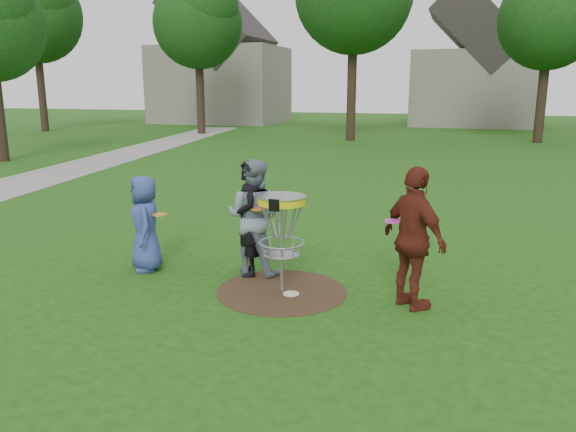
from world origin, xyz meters
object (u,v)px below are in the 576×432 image
(player_grey, at_px, (254,217))
(player_blue, at_px, (145,223))
(player_maroon, at_px, (414,239))
(disc_golf_basket, at_px, (282,220))
(player_black, at_px, (249,219))

(player_grey, bearing_deg, player_blue, 14.83)
(player_maroon, distance_m, disc_golf_basket, 1.75)
(player_black, bearing_deg, player_maroon, 50.69)
(player_maroon, bearing_deg, player_grey, 28.33)
(player_grey, relative_size, disc_golf_basket, 1.25)
(player_blue, distance_m, player_black, 1.61)
(player_blue, relative_size, player_maroon, 0.80)
(disc_golf_basket, bearing_deg, player_black, 140.79)
(player_blue, distance_m, disc_golf_basket, 2.30)
(player_blue, bearing_deg, player_black, 65.82)
(disc_golf_basket, bearing_deg, player_grey, 134.86)
(player_blue, xyz_separation_m, player_grey, (1.63, 0.32, 0.14))
(player_blue, xyz_separation_m, player_maroon, (4.01, -0.38, 0.18))
(player_black, relative_size, player_maroon, 0.95)
(player_maroon, bearing_deg, player_blue, 39.33)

